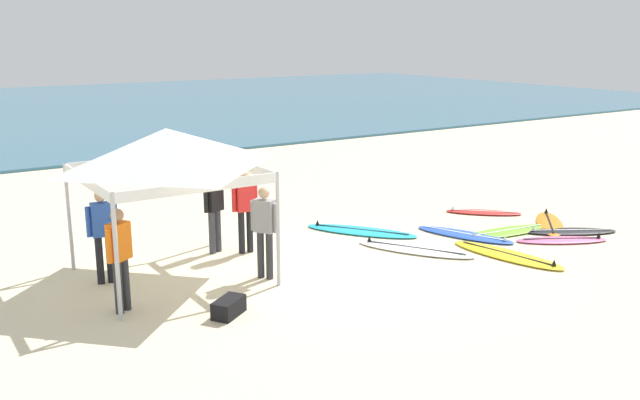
% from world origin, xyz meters
% --- Properties ---
extents(ground_plane, '(80.00, 80.00, 0.00)m').
position_xyz_m(ground_plane, '(0.00, 0.00, 0.00)').
color(ground_plane, beige).
extents(sea, '(80.00, 36.00, 0.10)m').
position_xyz_m(sea, '(0.00, 31.26, 0.05)').
color(sea, '#386B84').
rests_on(sea, ground).
extents(canopy_tent, '(2.96, 2.96, 2.75)m').
position_xyz_m(canopy_tent, '(-2.94, 1.27, 2.39)').
color(canopy_tent, '#B7B7BC').
rests_on(canopy_tent, ground).
extents(surfboard_blue, '(1.38, 2.32, 0.19)m').
position_xyz_m(surfboard_blue, '(3.43, 0.23, 0.04)').
color(surfboard_blue, blue).
rests_on(surfboard_blue, ground).
extents(surfboard_red, '(1.68, 1.62, 0.19)m').
position_xyz_m(surfboard_red, '(5.23, 1.41, 0.04)').
color(surfboard_red, red).
rests_on(surfboard_red, ground).
extents(surfboard_white, '(1.85, 2.48, 0.19)m').
position_xyz_m(surfboard_white, '(1.83, 0.04, 0.04)').
color(surfboard_white, white).
rests_on(surfboard_white, ground).
extents(surfboard_pink, '(2.00, 1.45, 0.19)m').
position_xyz_m(surfboard_pink, '(4.90, -1.20, 0.04)').
color(surfboard_pink, pink).
rests_on(surfboard_pink, ground).
extents(surfboard_cyan, '(2.06, 2.52, 0.19)m').
position_xyz_m(surfboard_cyan, '(1.70, 1.74, 0.04)').
color(surfboard_cyan, '#23B2CC').
rests_on(surfboard_cyan, ground).
extents(surfboard_orange, '(1.94, 1.91, 0.19)m').
position_xyz_m(surfboard_orange, '(5.75, -0.18, 0.04)').
color(surfboard_orange, orange).
rests_on(surfboard_orange, ground).
extents(surfboard_yellow, '(1.08, 2.57, 0.19)m').
position_xyz_m(surfboard_yellow, '(3.13, -1.27, 0.04)').
color(surfboard_yellow, yellow).
rests_on(surfboard_yellow, ground).
extents(surfboard_lime, '(2.37, 0.89, 0.19)m').
position_xyz_m(surfboard_lime, '(4.41, -0.10, 0.04)').
color(surfboard_lime, '#7AD12D').
rests_on(surfboard_lime, ground).
extents(surfboard_black, '(2.08, 1.53, 0.19)m').
position_xyz_m(surfboard_black, '(5.60, -0.86, 0.04)').
color(surfboard_black, black).
rests_on(surfboard_black, ground).
extents(person_blue, '(0.55, 0.27, 1.71)m').
position_xyz_m(person_blue, '(-4.05, 1.64, 0.99)').
color(person_blue, black).
rests_on(person_blue, ground).
extents(person_black, '(0.51, 0.34, 1.71)m').
position_xyz_m(person_black, '(-1.65, 2.20, 0.99)').
color(person_black, '#383842').
rests_on(person_black, ground).
extents(person_grey, '(0.38, 0.47, 1.71)m').
position_xyz_m(person_grey, '(-1.54, 0.30, 0.99)').
color(person_grey, '#2D2D33').
rests_on(person_grey, ground).
extents(person_orange, '(0.48, 0.38, 1.71)m').
position_xyz_m(person_orange, '(-4.21, 0.18, 0.99)').
color(person_orange, '#2D2D33').
rests_on(person_orange, ground).
extents(person_red, '(0.55, 0.25, 1.71)m').
position_xyz_m(person_red, '(-1.13, 1.84, 0.99)').
color(person_red, black).
rests_on(person_red, ground).
extents(gear_bag_near_tent, '(0.68, 0.60, 0.28)m').
position_xyz_m(gear_bag_near_tent, '(-2.86, -0.90, 0.14)').
color(gear_bag_near_tent, black).
rests_on(gear_bag_near_tent, ground).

